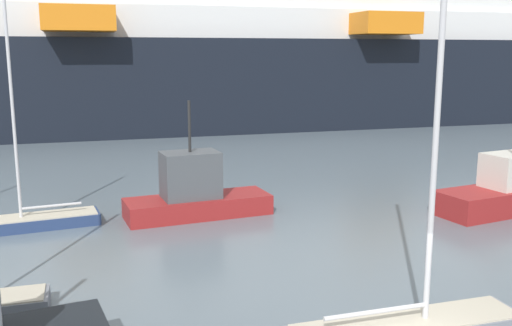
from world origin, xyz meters
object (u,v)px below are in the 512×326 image
(fishing_boat_2, at_px, (195,193))
(fishing_boat_0, at_px, (507,191))
(sailboat_4, at_px, (32,218))
(sailboat_3, at_px, (408,320))
(cruise_ship, at_px, (213,29))

(fishing_boat_2, bearing_deg, fishing_boat_0, 161.50)
(sailboat_4, bearing_deg, fishing_boat_2, 172.12)
(sailboat_3, height_order, fishing_boat_2, sailboat_3)
(sailboat_4, bearing_deg, cruise_ship, -120.37)
(sailboat_3, distance_m, sailboat_4, 14.41)
(fishing_boat_0, height_order, fishing_boat_2, fishing_boat_2)
(sailboat_4, distance_m, fishing_boat_0, 18.61)
(fishing_boat_2, height_order, cruise_ship, cruise_ship)
(sailboat_3, xyz_separation_m, sailboat_4, (-9.41, 10.91, -0.15))
(sailboat_3, bearing_deg, cruise_ship, 83.09)
(sailboat_3, xyz_separation_m, fishing_boat_0, (9.10, 9.04, 0.32))
(sailboat_4, relative_size, fishing_boat_0, 1.30)
(sailboat_3, height_order, sailboat_4, sailboat_3)
(sailboat_3, distance_m, cruise_ship, 43.35)
(sailboat_3, xyz_separation_m, fishing_boat_2, (-3.36, 11.14, 0.40))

